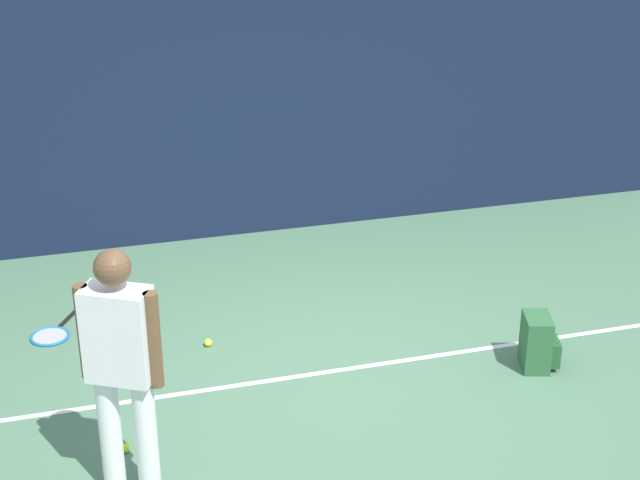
% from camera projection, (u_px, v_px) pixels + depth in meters
% --- Properties ---
extents(ground_plane, '(12.00, 12.00, 0.00)m').
position_uv_depth(ground_plane, '(334.00, 379.00, 7.42)').
color(ground_plane, '#4C7556').
extents(back_fence, '(10.00, 0.10, 2.70)m').
position_uv_depth(back_fence, '(248.00, 105.00, 9.52)').
color(back_fence, '#141E38').
rests_on(back_fence, ground).
extents(court_line, '(9.00, 0.05, 0.00)m').
position_uv_depth(court_line, '(330.00, 371.00, 7.52)').
color(court_line, white).
rests_on(court_line, ground).
extents(tennis_player, '(0.48, 0.39, 1.70)m').
position_uv_depth(tennis_player, '(121.00, 361.00, 5.80)').
color(tennis_player, white).
rests_on(tennis_player, ground).
extents(tennis_racket, '(0.45, 0.62, 0.03)m').
position_uv_depth(tennis_racket, '(52.00, 335.00, 8.03)').
color(tennis_racket, black).
rests_on(tennis_racket, ground).
extents(backpack, '(0.34, 0.34, 0.44)m').
position_uv_depth(backpack, '(538.00, 343.00, 7.51)').
color(backpack, '#2D6038').
rests_on(backpack, ground).
extents(tennis_ball_near_player, '(0.07, 0.07, 0.07)m').
position_uv_depth(tennis_ball_near_player, '(125.00, 448.00, 6.56)').
color(tennis_ball_near_player, '#CCE033').
rests_on(tennis_ball_near_player, ground).
extents(tennis_ball_by_fence, '(0.07, 0.07, 0.07)m').
position_uv_depth(tennis_ball_by_fence, '(208.00, 343.00, 7.87)').
color(tennis_ball_by_fence, '#CCE033').
rests_on(tennis_ball_by_fence, ground).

